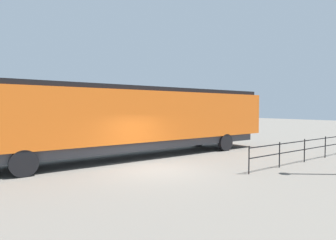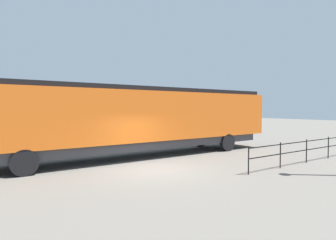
% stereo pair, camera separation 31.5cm
% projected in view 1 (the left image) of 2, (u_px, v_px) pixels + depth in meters
% --- Properties ---
extents(ground_plane, '(120.00, 120.00, 0.00)m').
position_uv_depth(ground_plane, '(155.00, 170.00, 12.29)').
color(ground_plane, '#666059').
extents(locomotive, '(2.93, 18.28, 3.92)m').
position_uv_depth(locomotive, '(145.00, 118.00, 15.84)').
color(locomotive, orange).
rests_on(locomotive, ground_plane).
extents(platform_fence, '(0.05, 11.12, 1.19)m').
position_uv_depth(platform_fence, '(315.00, 145.00, 14.76)').
color(platform_fence, black).
rests_on(platform_fence, ground_plane).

